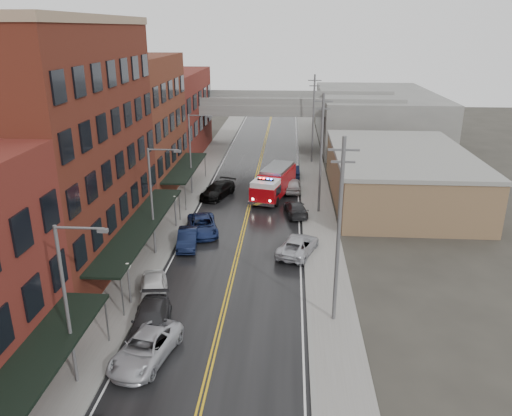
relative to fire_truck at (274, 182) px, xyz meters
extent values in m
cube|color=black|center=(-2.44, -9.66, -1.70)|extent=(11.00, 160.00, 0.02)
cube|color=slate|center=(-9.74, -9.66, -1.64)|extent=(3.00, 160.00, 0.15)
cube|color=slate|center=(4.86, -9.66, -1.64)|extent=(3.00, 160.00, 0.15)
cube|color=gray|center=(-8.09, -9.66, -1.64)|extent=(0.30, 160.00, 0.15)
cube|color=gray|center=(3.21, -9.66, -1.64)|extent=(0.30, 160.00, 0.15)
cube|color=#512115|center=(-15.74, -16.66, 7.29)|extent=(9.00, 20.00, 18.00)
cube|color=brown|center=(-15.74, 0.84, 5.79)|extent=(9.00, 15.00, 15.00)
cube|color=maroon|center=(-15.74, 18.34, 4.29)|extent=(9.00, 20.00, 12.00)
cube|color=brown|center=(13.56, 0.34, 0.79)|extent=(14.00, 22.00, 5.00)
cube|color=slate|center=(15.56, 30.34, 2.29)|extent=(18.00, 30.00, 8.00)
cube|color=black|center=(-9.94, -35.66, 1.29)|extent=(2.60, 16.00, 0.18)
cylinder|color=slate|center=(-8.79, -28.06, -0.21)|extent=(0.10, 0.10, 3.00)
cube|color=black|center=(-9.94, -16.66, 1.29)|extent=(2.60, 18.00, 0.18)
cylinder|color=slate|center=(-8.79, -25.26, -0.21)|extent=(0.10, 0.10, 3.00)
cylinder|color=slate|center=(-8.79, -8.06, -0.21)|extent=(0.10, 0.10, 3.00)
cube|color=black|center=(-9.94, 0.84, 1.29)|extent=(2.60, 13.00, 0.18)
cylinder|color=slate|center=(-8.79, -5.26, -0.21)|extent=(0.10, 0.10, 3.00)
cylinder|color=slate|center=(-8.79, 6.94, -0.21)|extent=(0.10, 0.10, 3.00)
cylinder|color=#59595B|center=(-8.84, -23.66, -0.31)|extent=(0.14, 0.14, 2.80)
sphere|color=silver|center=(-8.84, -23.66, 1.19)|extent=(0.44, 0.44, 0.44)
cylinder|color=#59595B|center=(-8.84, -9.66, -0.31)|extent=(0.14, 0.14, 2.80)
sphere|color=silver|center=(-8.84, -9.66, 1.19)|extent=(0.44, 0.44, 0.44)
cylinder|color=#59595B|center=(-9.24, -31.66, 2.79)|extent=(0.18, 0.18, 9.00)
cylinder|color=#59595B|center=(-8.04, -31.66, 7.19)|extent=(2.40, 0.12, 0.12)
cube|color=#59595B|center=(-6.94, -31.66, 7.09)|extent=(0.50, 0.22, 0.18)
cylinder|color=#59595B|center=(-9.24, -15.66, 2.79)|extent=(0.18, 0.18, 9.00)
cylinder|color=#59595B|center=(-8.04, -15.66, 7.19)|extent=(2.40, 0.12, 0.12)
cube|color=#59595B|center=(-6.94, -15.66, 7.09)|extent=(0.50, 0.22, 0.18)
cylinder|color=#59595B|center=(-9.24, 0.34, 2.79)|extent=(0.18, 0.18, 9.00)
cylinder|color=#59595B|center=(-8.04, 0.34, 7.19)|extent=(2.40, 0.12, 0.12)
cube|color=#59595B|center=(-6.94, 0.34, 7.09)|extent=(0.50, 0.22, 0.18)
cylinder|color=#59595B|center=(4.76, -24.66, 4.29)|extent=(0.24, 0.24, 12.00)
cube|color=#59595B|center=(4.76, -24.66, 9.49)|extent=(1.80, 0.12, 0.12)
cube|color=#59595B|center=(4.76, -24.66, 8.79)|extent=(1.40, 0.12, 0.12)
cylinder|color=#59595B|center=(4.76, -4.66, 4.29)|extent=(0.24, 0.24, 12.00)
cube|color=#59595B|center=(4.76, -4.66, 9.49)|extent=(1.80, 0.12, 0.12)
cube|color=#59595B|center=(4.76, -4.66, 8.79)|extent=(1.40, 0.12, 0.12)
cylinder|color=#59595B|center=(4.76, 15.34, 4.29)|extent=(0.24, 0.24, 12.00)
cube|color=#59595B|center=(4.76, 15.34, 9.49)|extent=(1.80, 0.12, 0.12)
cube|color=#59595B|center=(4.76, 15.34, 8.79)|extent=(1.40, 0.12, 0.12)
cube|color=slate|center=(-2.44, 22.34, 5.04)|extent=(40.00, 10.00, 1.50)
cube|color=slate|center=(-13.44, 22.34, 1.29)|extent=(1.60, 8.00, 6.00)
cube|color=slate|center=(8.56, 22.34, 1.29)|extent=(1.60, 8.00, 6.00)
cube|color=#9D070D|center=(0.35, 1.32, -0.02)|extent=(4.19, 6.50, 2.29)
cube|color=#9D070D|center=(-0.75, -2.79, -0.35)|extent=(3.37, 3.45, 1.64)
cube|color=silver|center=(-0.75, -2.79, 0.74)|extent=(3.18, 3.20, 0.55)
cube|color=black|center=(-0.69, -2.58, -0.02)|extent=(3.11, 2.40, 0.87)
cube|color=slate|center=(0.35, 1.32, 1.29)|extent=(3.81, 6.01, 0.33)
cube|color=black|center=(-0.75, -2.79, 1.10)|extent=(1.76, 0.75, 0.15)
sphere|color=#FF0C0C|center=(-1.33, -2.63, 1.19)|extent=(0.22, 0.22, 0.22)
sphere|color=#1933FF|center=(-0.17, -2.94, 1.19)|extent=(0.22, 0.22, 0.22)
cylinder|color=black|center=(-1.94, -2.58, -1.17)|extent=(1.15, 0.65, 1.09)
cylinder|color=black|center=(0.38, -3.20, -1.17)|extent=(1.15, 0.65, 1.09)
cylinder|color=black|center=(-0.95, 1.11, -1.17)|extent=(1.15, 0.65, 1.09)
cylinder|color=black|center=(1.37, 0.48, -1.17)|extent=(1.15, 0.65, 1.09)
cylinder|color=black|center=(-0.24, 3.74, -1.17)|extent=(1.15, 0.65, 1.09)
cylinder|color=black|center=(2.08, 3.12, -1.17)|extent=(1.15, 0.65, 1.09)
imported|color=#B3B5BC|center=(-6.13, -29.46, -0.95)|extent=(3.62, 5.87, 1.52)
imported|color=#262629|center=(-6.60, -26.66, -0.94)|extent=(2.78, 5.56, 1.55)
imported|color=silver|center=(-7.44, -22.86, -0.91)|extent=(3.00, 5.02, 1.60)
imported|color=black|center=(-6.86, -13.93, -0.96)|extent=(2.13, 4.71, 1.50)
imported|color=navy|center=(-6.10, -10.86, -0.96)|extent=(3.82, 5.92, 1.52)
imported|color=black|center=(-6.18, -0.46, -0.91)|extent=(3.95, 5.96, 1.60)
imported|color=#B2B3BA|center=(2.56, -14.72, -0.97)|extent=(4.07, 5.88, 1.49)
imported|color=#252528|center=(2.42, -5.59, -1.02)|extent=(2.73, 5.07, 1.40)
imported|color=#B9B9B9|center=(2.13, 2.14, -0.93)|extent=(1.86, 4.62, 1.57)
imported|color=black|center=(2.07, 8.14, -0.94)|extent=(1.80, 4.73, 1.54)
camera|label=1|loc=(1.71, -52.65, 16.00)|focal=35.00mm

